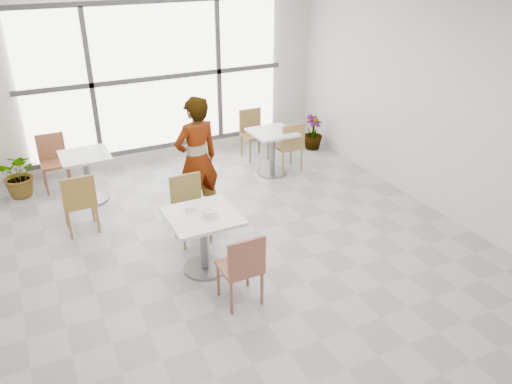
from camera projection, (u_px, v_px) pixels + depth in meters
name	position (u px, v px, depth m)	size (l,w,h in m)	color
floor	(246.00, 253.00, 6.43)	(7.00, 7.00, 0.00)	#9E9EA5
ceiling	(243.00, 3.00, 5.10)	(7.00, 7.00, 0.00)	white
wall_back	(157.00, 77.00, 8.57)	(6.00, 6.00, 0.00)	silver
wall_front	(499.00, 333.00, 2.95)	(6.00, 6.00, 0.00)	silver
wall_right	(441.00, 108.00, 6.96)	(7.00, 7.00, 0.00)	silver
window	(158.00, 78.00, 8.52)	(4.60, 0.07, 2.52)	white
main_table	(203.00, 232.00, 5.88)	(0.80, 0.80, 0.75)	white
chair_near	(243.00, 265.00, 5.31)	(0.42, 0.42, 0.87)	#975844
chair_far	(189.00, 203.00, 6.57)	(0.42, 0.42, 0.87)	olive
oatmeal_bowl	(210.00, 213.00, 5.73)	(0.21, 0.21, 0.09)	white
coffee_cup	(189.00, 209.00, 5.83)	(0.16, 0.13, 0.07)	white
person	(197.00, 160.00, 6.87)	(0.65, 0.43, 1.78)	black
bg_table_left	(87.00, 171.00, 7.54)	(0.70, 0.70, 0.75)	silver
bg_table_right	(272.00, 146.00, 8.45)	(0.70, 0.70, 0.75)	white
bg_chair_left_near	(79.00, 200.00, 6.66)	(0.42, 0.42, 0.87)	olive
bg_chair_left_far	(53.00, 158.00, 7.95)	(0.42, 0.42, 0.87)	#97573A
bg_chair_right_near	(290.00, 144.00, 8.51)	(0.42, 0.42, 0.87)	#A07A48
bg_chair_right_far	(253.00, 130.00, 9.12)	(0.42, 0.42, 0.87)	olive
plant_left	(20.00, 174.00, 7.73)	(0.66, 0.57, 0.73)	#567D3F
plant_right	(313.00, 132.00, 9.54)	(0.36, 0.36, 0.65)	#508A4D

